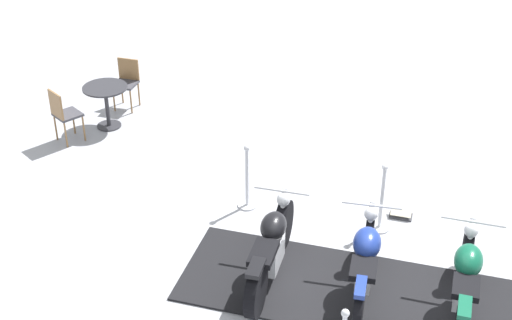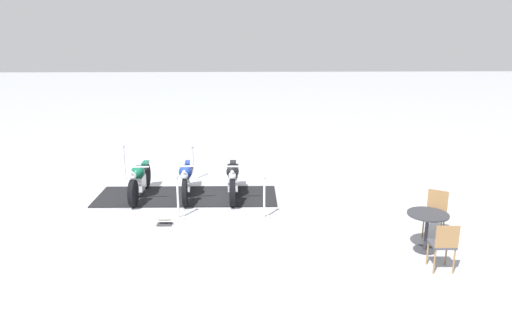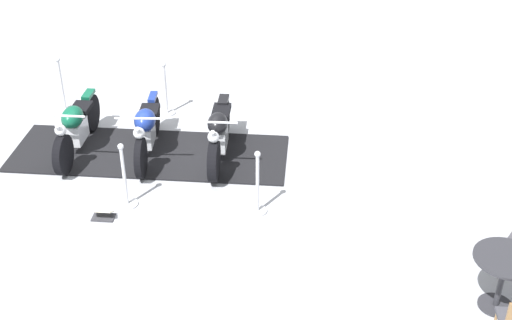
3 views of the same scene
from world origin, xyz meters
TOP-DOWN VIEW (x-y plane):
  - ground_plane at (0.00, 0.00)m, footprint 80.00×80.00m
  - display_platform at (0.00, 0.00)m, footprint 4.59×1.62m
  - motorcycle_forest at (1.18, 0.02)m, footprint 0.76×2.09m
  - motorcycle_navy at (-0.00, 0.04)m, footprint 0.75×2.08m
  - motorcycle_black at (-1.18, 0.04)m, footprint 0.73×2.07m
  - stanchion_right_mid at (0.02, 1.47)m, footprint 0.31×0.31m
  - stanchion_right_rear at (-1.92, 1.50)m, footprint 0.28×0.28m
  - info_placard at (0.29, 1.83)m, footprint 0.32×0.20m
  - cafe_table at (-4.96, 3.24)m, footprint 0.77×0.77m
  - cafe_chair_near_table at (-4.94, 4.06)m, footprint 0.41×0.41m
  - cafe_chair_across_table at (-5.40, 2.54)m, footprint 0.55×0.55m

SIDE VIEW (x-z plane):
  - ground_plane at x=0.00m, z-range 0.00..0.00m
  - display_platform at x=0.00m, z-range 0.00..0.03m
  - info_placard at x=0.29m, z-range -0.04..0.15m
  - stanchion_right_mid at x=0.02m, z-range -0.18..0.87m
  - stanchion_right_rear at x=-1.92m, z-range -0.14..0.88m
  - motorcycle_black at x=-1.18m, z-range -0.01..0.95m
  - motorcycle_forest at x=1.18m, z-range 0.01..0.96m
  - motorcycle_navy at x=0.00m, z-range 0.02..0.98m
  - cafe_chair_near_table at x=-4.94m, z-range 0.08..0.98m
  - cafe_chair_across_table at x=-5.40m, z-range 0.08..1.03m
  - cafe_table at x=-4.96m, z-range 0.19..0.95m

